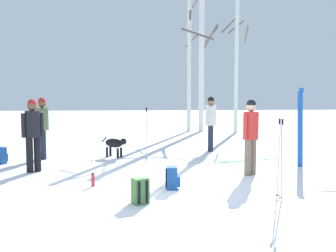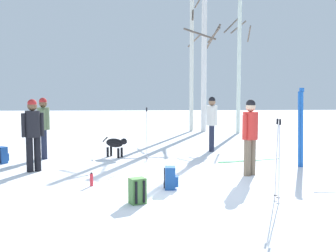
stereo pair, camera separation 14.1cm
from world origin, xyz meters
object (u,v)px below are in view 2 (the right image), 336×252
Objects in this scene: person_0 at (250,132)px; birch_tree_2 at (204,55)px; backpack_0 at (2,155)px; birch_tree_3 at (239,50)px; ski_pair_planted_1 at (301,128)px; ski_poles_0 at (147,133)px; person_3 at (212,120)px; person_2 at (33,130)px; birch_tree_1 at (192,53)px; person_1 at (44,124)px; water_bottle_0 at (92,180)px; backpack_1 at (137,191)px; dog at (116,144)px; ski_poles_1 at (278,157)px; backpack_2 at (171,178)px; ski_pair_lying_0 at (249,160)px.

birch_tree_2 is (0.27, 9.58, 2.55)m from person_0.
birch_tree_3 is (7.88, 7.05, 3.50)m from backpack_0.
ski_pair_planted_1 is 1.36× the size of ski_poles_0.
birch_tree_3 reaches higher than person_3.
person_2 is 10.57m from birch_tree_1.
water_bottle_0 is (1.79, -3.30, -0.85)m from person_1.
birch_tree_3 is (6.95, 6.36, 2.73)m from person_1.
backpack_1 is (-3.98, -3.02, -0.77)m from ski_pair_planted_1.
backpack_1 is (3.66, -3.88, 0.00)m from backpack_0.
birch_tree_2 reaches higher than backpack_0.
person_3 is at bearing 124.06° from ski_pair_planted_1.
birch_tree_2 reaches higher than dog.
ski_poles_1 is 3.26× the size of backpack_1.
birch_tree_1 reaches higher than person_0.
person_0 is 4.18m from dog.
backpack_2 is (1.37, -3.76, -0.17)m from dog.
birch_tree_2 reaches higher than person_0.
dog is at bearing 124.25° from ski_poles_1.
ski_poles_1 is (5.17, -4.52, -0.22)m from person_1.
birch_tree_3 is at bearing 78.85° from person_0.
backpack_2 is (-1.56, -4.73, -0.77)m from person_3.
person_1 is at bearing -127.61° from birch_tree_2.
birch_tree_2 reaches higher than person_2.
person_3 is at bearing 12.78° from person_1.
water_bottle_0 is at bearing -61.59° from person_1.
birch_tree_3 is at bearing 51.42° from dog.
birch_tree_2 is (3.50, 6.99, 3.14)m from dog.
dog reaches higher than ski_pair_lying_0.
birch_tree_1 is 2.20m from birch_tree_3.
ski_pair_lying_0 is 1.26× the size of ski_poles_0.
backpack_0 is at bearing 147.80° from ski_poles_1.
dog is 8.39m from birch_tree_1.
ski_pair_planted_1 is at bearing -6.43° from backpack_0.
backpack_1 is (-0.15, -4.04, -0.56)m from ski_poles_0.
birch_tree_1 is (-0.22, 11.80, 2.88)m from ski_poles_1.
dog is 3.04m from backpack_0.
ski_pair_lying_0 is 4.96m from backpack_1.
backpack_1 is (2.74, -4.57, -0.77)m from person_1.
person_0 is at bearing 14.03° from water_bottle_0.
backpack_2 is at bearing -98.31° from birch_tree_1.
ski_poles_1 is at bearing -117.58° from ski_pair_planted_1.
person_3 is 2.62m from ski_poles_0.
person_1 is at bearing -124.23° from birch_tree_1.
ski_poles_1 is at bearing -87.48° from person_3.
ski_poles_1 is 3.26× the size of backpack_2.
birch_tree_2 reaches higher than backpack_2.
ski_pair_planted_1 is 5.31m from water_bottle_0.
person_3 is 6.21× the size of water_bottle_0.
person_1 is 3.90× the size of backpack_2.
person_3 is at bearing -90.29° from birch_tree_1.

